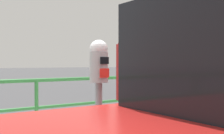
% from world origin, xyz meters
% --- Properties ---
extents(parking_meter, '(0.18, 0.20, 1.49)m').
position_xyz_m(parking_meter, '(-0.10, 0.47, 1.23)').
color(parking_meter, slate).
rests_on(parking_meter, sidewalk_curb).
extents(pedestrian_at_meter, '(0.59, 0.71, 1.70)m').
position_xyz_m(pedestrian_at_meter, '(0.50, 0.64, 1.10)').
color(pedestrian_at_meter, black).
rests_on(pedestrian_at_meter, sidewalk_curb).
extents(background_railing, '(24.06, 0.06, 1.01)m').
position_xyz_m(background_railing, '(0.00, 2.52, 0.86)').
color(background_railing, '#2D7A38').
rests_on(background_railing, sidewalk_curb).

